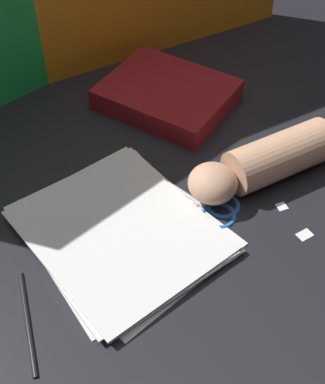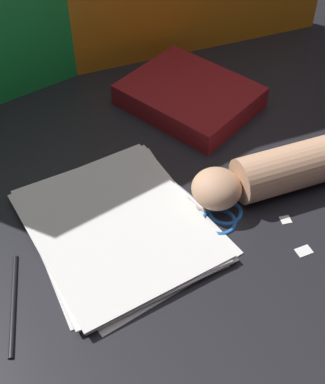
{
  "view_description": "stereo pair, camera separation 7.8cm",
  "coord_description": "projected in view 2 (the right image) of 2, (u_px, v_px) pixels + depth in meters",
  "views": [
    {
      "loc": [
        -0.34,
        -0.42,
        0.63
      ],
      "look_at": [
        0.0,
        0.01,
        0.06
      ],
      "focal_mm": 50.0,
      "sensor_mm": 36.0,
      "label": 1
    },
    {
      "loc": [
        -0.27,
        -0.46,
        0.63
      ],
      "look_at": [
        0.0,
        0.01,
        0.06
      ],
      "focal_mm": 50.0,
      "sensor_mm": 36.0,
      "label": 2
    }
  ],
  "objects": [
    {
      "name": "scissors",
      "position": [
        210.0,
        210.0,
        0.83
      ],
      "size": [
        0.15,
        0.16,
        0.01
      ],
      "color": "silver",
      "rests_on": "ground_plane"
    },
    {
      "name": "ground_plane",
      "position": [
        164.0,
        222.0,
        0.82
      ],
      "size": [
        6.0,
        6.0,
        0.0
      ],
      "primitive_type": "plane",
      "color": "black"
    },
    {
      "name": "paper_scrap_mid",
      "position": [
        286.0,
        220.0,
        0.83
      ],
      "size": [
        0.02,
        0.02,
        0.0
      ],
      "color": "white",
      "rests_on": "ground_plane"
    },
    {
      "name": "book_closed",
      "position": [
        189.0,
        96.0,
        1.01
      ],
      "size": [
        0.25,
        0.28,
        0.04
      ],
      "color": "maroon",
      "rests_on": "ground_plane"
    },
    {
      "name": "hand_forearm",
      "position": [
        272.0,
        173.0,
        0.84
      ],
      "size": [
        0.27,
        0.12,
        0.07
      ],
      "color": "tan",
      "rests_on": "ground_plane"
    },
    {
      "name": "paper_stack",
      "position": [
        118.0,
        225.0,
        0.81
      ],
      "size": [
        0.27,
        0.31,
        0.02
      ],
      "color": "white",
      "rests_on": "ground_plane"
    },
    {
      "name": "pen",
      "position": [
        13.0,
        303.0,
        0.72
      ],
      "size": [
        0.07,
        0.15,
        0.01
      ],
      "color": "black",
      "rests_on": "ground_plane"
    },
    {
      "name": "paper_scrap_near",
      "position": [
        304.0,
        251.0,
        0.78
      ],
      "size": [
        0.03,
        0.02,
        0.0
      ],
      "color": "white",
      "rests_on": "ground_plane"
    }
  ]
}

